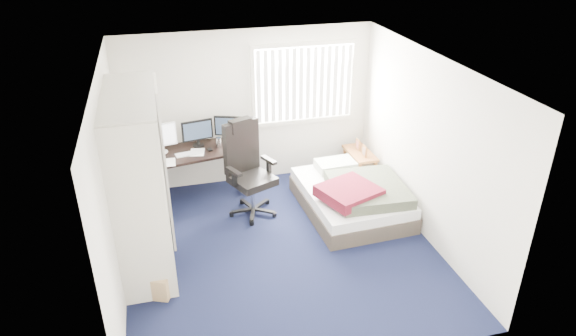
% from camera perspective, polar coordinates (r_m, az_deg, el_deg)
% --- Properties ---
extents(ground, '(4.20, 4.20, 0.00)m').
position_cam_1_polar(ground, '(6.98, -0.75, -8.92)').
color(ground, black).
rests_on(ground, ground).
extents(room_shell, '(4.20, 4.20, 4.20)m').
position_cam_1_polar(room_shell, '(6.22, -0.83, 2.42)').
color(room_shell, silver).
rests_on(room_shell, ground).
extents(window_assembly, '(1.72, 0.09, 1.32)m').
position_cam_1_polar(window_assembly, '(8.25, 1.81, 9.36)').
color(window_assembly, white).
rests_on(window_assembly, ground).
extents(closet, '(0.64, 1.84, 2.22)m').
position_cam_1_polar(closet, '(6.38, -16.13, 0.40)').
color(closet, beige).
rests_on(closet, ground).
extents(desk, '(1.72, 1.02, 1.26)m').
position_cam_1_polar(desk, '(7.97, -10.06, 2.25)').
color(desk, black).
rests_on(desk, ground).
extents(office_chair, '(0.88, 0.88, 1.43)m').
position_cam_1_polar(office_chair, '(7.55, -4.39, -1.14)').
color(office_chair, black).
rests_on(office_chair, ground).
extents(footstool, '(0.30, 0.25, 0.22)m').
position_cam_1_polar(footstool, '(8.24, -4.38, -1.56)').
color(footstool, white).
rests_on(footstool, ground).
extents(nightstand, '(0.38, 0.73, 0.68)m').
position_cam_1_polar(nightstand, '(8.57, 8.00, 1.38)').
color(nightstand, brown).
rests_on(nightstand, ground).
extents(bed, '(1.44, 1.87, 0.61)m').
position_cam_1_polar(bed, '(7.70, 7.21, -3.11)').
color(bed, '#3F362D').
rests_on(bed, ground).
extents(pine_box, '(0.46, 0.41, 0.28)m').
position_cam_1_polar(pine_box, '(6.38, -14.48, -12.34)').
color(pine_box, tan).
rests_on(pine_box, ground).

